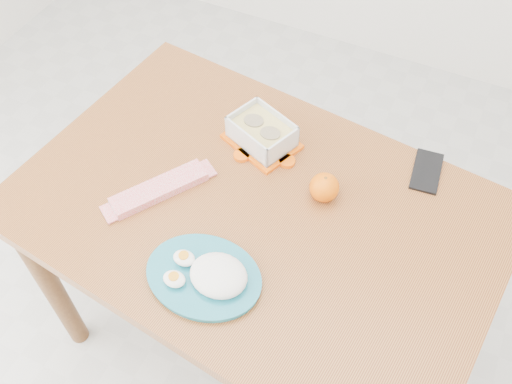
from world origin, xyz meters
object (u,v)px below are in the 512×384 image
at_px(food_container, 262,133).
at_px(orange_fruit, 324,187).
at_px(dining_table, 256,232).
at_px(smartphone, 427,171).
at_px(rice_plate, 208,275).

relative_size(food_container, orange_fruit, 3.01).
relative_size(dining_table, smartphone, 9.11).
relative_size(dining_table, rice_plate, 4.66).
xyz_separation_m(orange_fruit, rice_plate, (-0.14, -0.32, -0.01)).
xyz_separation_m(dining_table, orange_fruit, (0.13, 0.10, 0.14)).
distance_m(dining_table, smartphone, 0.45).
relative_size(dining_table, orange_fruit, 17.17).
bearing_deg(dining_table, orange_fruit, 43.83).
bearing_deg(orange_fruit, smartphone, 41.44).
height_order(dining_table, smartphone, smartphone).
height_order(food_container, smartphone, food_container).
height_order(dining_table, food_container, food_container).
bearing_deg(smartphone, orange_fruit, -144.64).
xyz_separation_m(orange_fruit, smartphone, (0.21, 0.18, -0.03)).
distance_m(orange_fruit, rice_plate, 0.35).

